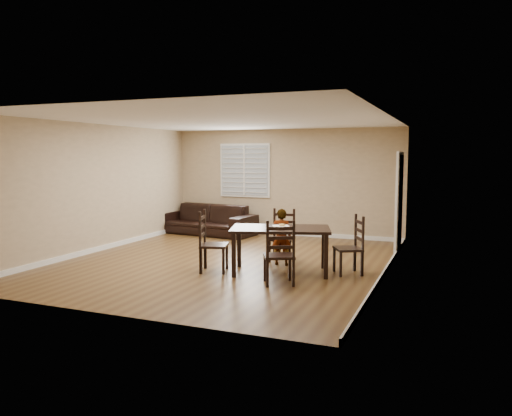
# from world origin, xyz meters

# --- Properties ---
(ground) EXTENTS (7.00, 7.00, 0.00)m
(ground) POSITION_xyz_m (0.00, 0.00, 0.00)
(ground) COLOR brown
(ground) RESTS_ON ground
(room) EXTENTS (6.04, 7.04, 2.72)m
(room) POSITION_xyz_m (0.04, 0.18, 1.81)
(room) COLOR tan
(room) RESTS_ON ground
(dining_table) EXTENTS (1.90, 1.41, 0.79)m
(dining_table) POSITION_xyz_m (1.27, -0.49, 0.71)
(dining_table) COLOR black
(dining_table) RESTS_ON ground
(chair_near) EXTENTS (0.49, 0.47, 1.01)m
(chair_near) POSITION_xyz_m (0.97, 0.54, 0.46)
(chair_near) COLOR black
(chair_near) RESTS_ON ground
(chair_far) EXTENTS (0.62, 0.60, 1.04)m
(chair_far) POSITION_xyz_m (1.56, -1.34, 0.47)
(chair_far) COLOR black
(chair_far) RESTS_ON ground
(chair_left) EXTENTS (0.58, 0.60, 1.08)m
(chair_left) POSITION_xyz_m (0.03, -0.88, 0.49)
(chair_left) COLOR black
(chair_left) RESTS_ON ground
(chair_right) EXTENTS (0.60, 0.61, 1.02)m
(chair_right) POSITION_xyz_m (2.49, -0.09, 0.46)
(chair_right) COLOR black
(chair_right) RESTS_ON ground
(child) EXTENTS (0.41, 0.30, 1.06)m
(child) POSITION_xyz_m (1.08, 0.09, 0.53)
(child) COLOR gray
(child) RESTS_ON ground
(napkin) EXTENTS (0.38, 0.38, 0.00)m
(napkin) POSITION_xyz_m (1.21, -0.31, 0.80)
(napkin) COLOR white
(napkin) RESTS_ON dining_table
(donut) EXTENTS (0.11, 0.11, 0.04)m
(donut) POSITION_xyz_m (1.23, -0.31, 0.82)
(donut) COLOR gold
(donut) RESTS_ON napkin
(sofa) EXTENTS (2.71, 1.34, 0.76)m
(sofa) POSITION_xyz_m (-1.95, 2.89, 0.38)
(sofa) COLOR black
(sofa) RESTS_ON ground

